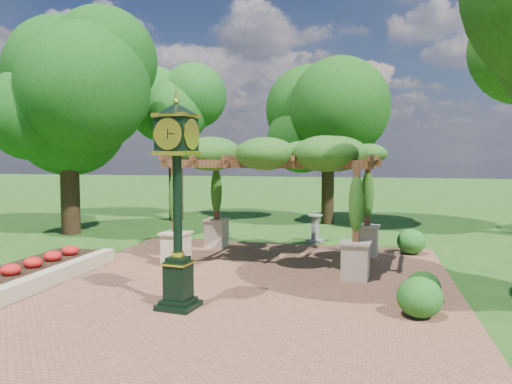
# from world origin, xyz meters

# --- Properties ---
(ground) EXTENTS (120.00, 120.00, 0.00)m
(ground) POSITION_xyz_m (0.00, 0.00, 0.00)
(ground) COLOR #1E4714
(ground) RESTS_ON ground
(brick_plaza) EXTENTS (10.00, 12.00, 0.04)m
(brick_plaza) POSITION_xyz_m (0.00, 1.00, 0.02)
(brick_plaza) COLOR brown
(brick_plaza) RESTS_ON ground
(border_wall) EXTENTS (0.35, 5.00, 0.40)m
(border_wall) POSITION_xyz_m (-4.60, 0.50, 0.20)
(border_wall) COLOR #C6B793
(border_wall) RESTS_ON ground
(flower_bed) EXTENTS (1.50, 5.00, 0.36)m
(flower_bed) POSITION_xyz_m (-5.50, 0.50, 0.18)
(flower_bed) COLOR red
(flower_bed) RESTS_ON ground
(pedestal_clock) EXTENTS (0.95, 0.95, 4.27)m
(pedestal_clock) POSITION_xyz_m (-0.87, -0.88, 2.56)
(pedestal_clock) COLOR black
(pedestal_clock) RESTS_ON brick_plaza
(pergola) EXTENTS (6.14, 4.16, 3.67)m
(pergola) POSITION_xyz_m (0.24, 4.11, 3.02)
(pergola) COLOR #C6B393
(pergola) RESTS_ON brick_plaza
(sundial) EXTENTS (0.66, 0.66, 1.01)m
(sundial) POSITION_xyz_m (1.03, 7.73, 0.44)
(sundial) COLOR gray
(sundial) RESTS_ON ground
(shrub_front) EXTENTS (1.04, 1.04, 0.79)m
(shrub_front) POSITION_xyz_m (3.90, -0.39, 0.43)
(shrub_front) COLOR #1E5919
(shrub_front) RESTS_ON brick_plaza
(shrub_mid) EXTENTS (0.95, 0.95, 0.65)m
(shrub_mid) POSITION_xyz_m (4.08, 0.70, 0.37)
(shrub_mid) COLOR #194714
(shrub_mid) RESTS_ON brick_plaza
(shrub_back) EXTENTS (0.91, 0.91, 0.80)m
(shrub_back) POSITION_xyz_m (4.25, 6.00, 0.44)
(shrub_back) COLOR #20601B
(shrub_back) RESTS_ON brick_plaza
(tree_west_near) EXTENTS (4.50, 4.50, 8.57)m
(tree_west_near) POSITION_xyz_m (-8.77, 7.48, 5.87)
(tree_west_near) COLOR #342315
(tree_west_near) RESTS_ON ground
(tree_west_far) EXTENTS (3.55, 3.55, 7.95)m
(tree_west_far) POSITION_xyz_m (-6.18, 12.27, 5.42)
(tree_west_far) COLOR #2F2112
(tree_west_far) RESTS_ON ground
(tree_north) EXTENTS (3.94, 3.94, 6.37)m
(tree_north) POSITION_xyz_m (1.07, 12.70, 4.37)
(tree_north) COLOR #352515
(tree_north) RESTS_ON ground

